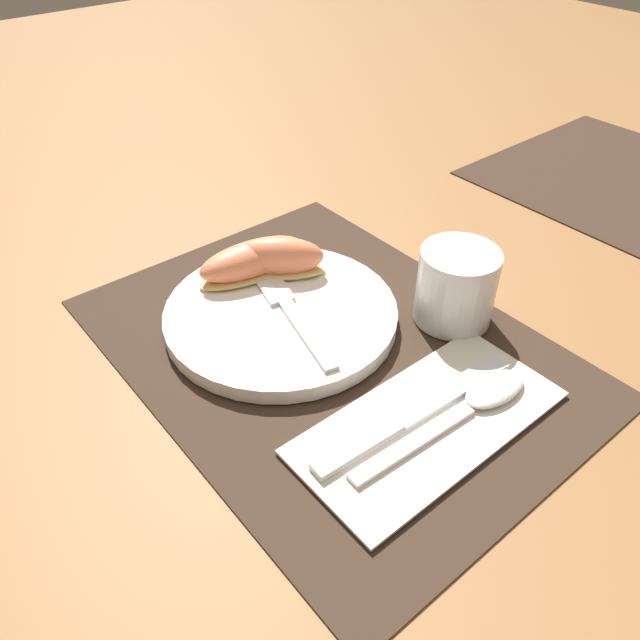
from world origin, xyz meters
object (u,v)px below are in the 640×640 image
spoon (474,402)px  fork (288,306)px  knife (412,415)px  citrus_wedge_0 (277,259)px  juice_glass (455,290)px  citrus_wedge_1 (253,261)px  plate (281,314)px

spoon → fork: (-0.20, -0.05, 0.01)m
knife → citrus_wedge_0: size_ratio=2.05×
juice_glass → citrus_wedge_1: juice_glass is taller
knife → spoon: bearing=63.6°
plate → fork: size_ratio=1.33×
spoon → citrus_wedge_0: (-0.26, -0.02, 0.03)m
plate → fork: bearing=55.7°
juice_glass → citrus_wedge_0: size_ratio=0.75×
juice_glass → spoon: (0.10, -0.08, -0.03)m
juice_glass → fork: bearing=-127.5°
plate → knife: size_ratio=1.09×
knife → spoon: 0.06m
plate → spoon: 0.21m
fork → citrus_wedge_0: citrus_wedge_0 is taller
plate → knife: 0.18m
citrus_wedge_1 → fork: bearing=-6.3°
juice_glass → fork: size_ratio=0.44×
fork → knife: bearing=-0.1°
plate → citrus_wedge_1: size_ratio=1.80×
fork → citrus_wedge_0: 0.07m
plate → citrus_wedge_1: bearing=168.4°
knife → plate: bearing=-178.2°
juice_glass → spoon: juice_glass is taller
fork → citrus_wedge_1: size_ratio=1.36×
plate → fork: 0.01m
fork → citrus_wedge_1: (-0.07, 0.01, 0.01)m
citrus_wedge_1 → citrus_wedge_0: bearing=53.3°
plate → fork: fork is taller
plate → citrus_wedge_0: citrus_wedge_0 is taller
knife → fork: bearing=179.9°
fork → plate: bearing=-124.3°
spoon → citrus_wedge_0: citrus_wedge_0 is taller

